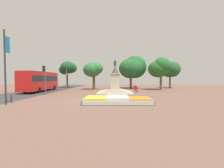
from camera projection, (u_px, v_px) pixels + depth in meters
The scene contains 14 objects.
ground_plane at pixel (92, 101), 15.23m from camera, with size 81.20×81.20×0.00m, color brown.
flower_planter at pixel (117, 100), 13.93m from camera, with size 6.37×3.04×0.64m.
statue_monument at pixel (115, 87), 23.23m from camera, with size 5.28×5.28×5.15m.
traffic_light_mid_block at pixel (44, 75), 20.69m from camera, with size 0.42×0.30×4.02m.
traffic_light_far_corner at pixel (66, 75), 28.83m from camera, with size 0.41×0.29×4.16m.
banner_pole at pixel (5, 65), 12.97m from camera, with size 0.14×0.72×6.51m.
city_bus at pixel (40, 80), 26.19m from camera, with size 2.74×10.50×3.40m.
pedestrian_with_handbag at pixel (136, 89), 19.39m from camera, with size 0.61×0.53×1.59m.
kerb_bollard_mid_b at pixel (11, 99), 13.94m from camera, with size 0.14×0.14×0.79m.
park_tree_far_left at pixel (133, 68), 33.65m from camera, with size 6.23×6.01×7.43m.
park_tree_behind_statue at pixel (160, 68), 29.66m from camera, with size 4.18×4.14×6.44m.
park_tree_far_right at pixel (171, 70), 34.85m from camera, with size 4.07×3.98×6.21m.
park_tree_street_side at pixel (68, 68), 36.26m from camera, with size 4.11×4.29×6.36m.
park_tree_mid_canopy at pixel (94, 69), 30.72m from camera, with size 4.09×3.58×5.58m.
Camera 1 is at (2.41, -15.09, 2.31)m, focal length 24.00 mm.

